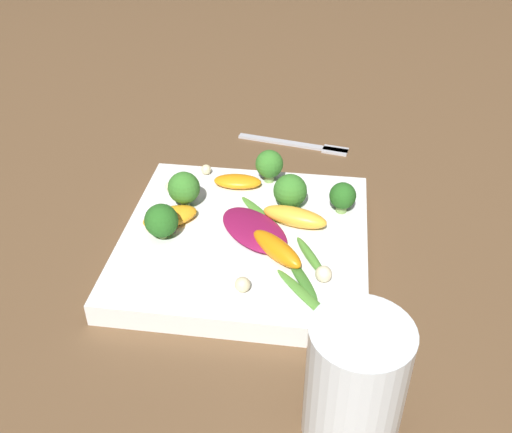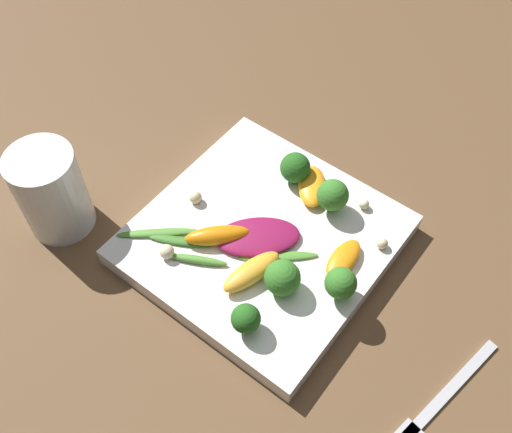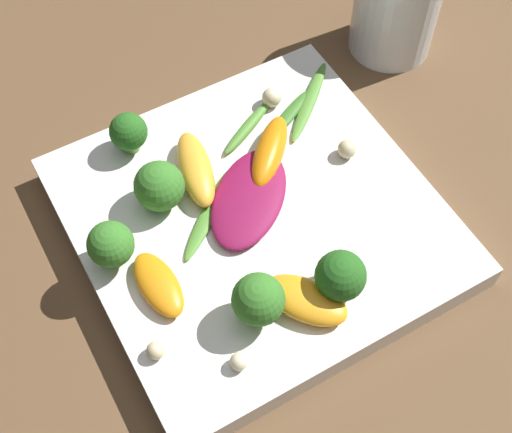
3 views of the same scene
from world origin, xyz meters
The scene contains 22 objects.
ground_plane centered at (0.00, 0.00, 0.00)m, with size 2.40×2.40×0.00m, color brown.
plate centered at (0.00, 0.00, 0.01)m, with size 0.27×0.27×0.03m.
drinking_glass centered at (-0.12, 0.22, 0.06)m, with size 0.08×0.08×0.11m.
fork centered at (-0.05, -0.25, 0.00)m, with size 0.17×0.04×0.01m.
radicchio_leaf_0 centered at (-0.01, 0.00, 0.03)m, with size 0.11×0.11×0.01m.
orange_segment_0 centered at (0.09, -0.01, 0.03)m, with size 0.07×0.06×0.02m.
orange_segment_1 centered at (0.02, -0.09, 0.03)m, with size 0.06×0.03×0.01m.
orange_segment_2 centered at (-0.05, -0.02, 0.04)m, with size 0.08×0.04×0.02m.
orange_segment_3 centered at (-0.04, 0.04, 0.04)m, with size 0.07×0.07×0.02m.
broccoli_floret_0 centered at (0.09, 0.02, 0.05)m, with size 0.04×0.04×0.04m.
broccoli_floret_1 centered at (-0.04, -0.06, 0.05)m, with size 0.04×0.04×0.04m.
broccoli_floret_2 centered at (0.08, -0.04, 0.05)m, with size 0.04×0.04×0.05m.
broccoli_floret_3 centered at (-0.11, -0.06, 0.05)m, with size 0.03×0.03×0.04m.
broccoli_floret_4 centered at (-0.01, -0.11, 0.05)m, with size 0.03×0.03×0.04m.
arugula_sprig_0 centered at (-0.02, -0.03, 0.03)m, with size 0.07×0.08×0.00m.
arugula_sprig_1 centered at (-0.07, 0.07, 0.03)m, with size 0.04×0.07×0.01m.
arugula_sprig_2 centered at (-0.08, 0.10, 0.03)m, with size 0.07×0.08×0.01m.
arugula_sprig_3 centered at (-0.08, 0.04, 0.03)m, with size 0.04×0.07×0.01m.
macadamia_nut_0 centered at (0.07, -0.12, 0.03)m, with size 0.01×0.01×0.01m.
macadamia_nut_1 centered at (-0.01, 0.09, 0.03)m, with size 0.02×0.02×0.02m.
macadamia_nut_2 centered at (0.10, -0.07, 0.03)m, with size 0.01×0.01×0.01m.
macadamia_nut_3 centered at (-0.09, 0.07, 0.03)m, with size 0.02×0.02×0.02m.
Camera 2 is at (-0.31, -0.23, 0.60)m, focal length 42.00 mm.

